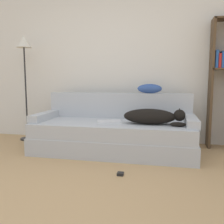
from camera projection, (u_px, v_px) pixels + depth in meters
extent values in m
plane|color=tan|center=(51.00, 207.00, 1.97)|extent=(20.00, 20.00, 0.00)
cube|color=silver|center=(112.00, 58.00, 4.08)|extent=(7.38, 0.06, 2.70)
cube|color=#B2B7BC|center=(113.00, 143.00, 3.49)|extent=(2.20, 0.92, 0.23)
cube|color=#B2B7BC|center=(113.00, 129.00, 3.45)|extent=(2.16, 0.88, 0.19)
cube|color=#B2B7BC|center=(119.00, 105.00, 3.80)|extent=(2.16, 0.15, 0.38)
cube|color=#B2B7BC|center=(45.00, 116.00, 3.64)|extent=(0.15, 0.73, 0.10)
cube|color=#B2B7BC|center=(191.00, 121.00, 3.22)|extent=(0.15, 0.73, 0.10)
ellipsoid|color=black|center=(149.00, 116.00, 3.26)|extent=(0.68, 0.28, 0.20)
sphere|color=black|center=(179.00, 115.00, 3.18)|extent=(0.15, 0.15, 0.15)
cone|color=black|center=(180.00, 111.00, 3.13)|extent=(0.05, 0.05, 0.07)
cone|color=black|center=(179.00, 111.00, 3.21)|extent=(0.05, 0.05, 0.07)
ellipsoid|color=black|center=(178.00, 124.00, 3.08)|extent=(0.20, 0.07, 0.06)
cube|color=silver|center=(109.00, 121.00, 3.43)|extent=(0.37, 0.29, 0.02)
ellipsoid|color=#335199|center=(150.00, 89.00, 3.68)|extent=(0.36, 0.15, 0.14)
cube|color=#4C3823|center=(211.00, 85.00, 3.64)|extent=(0.04, 0.26, 1.86)
cube|color=#4C3823|center=(223.00, 69.00, 3.58)|extent=(0.32, 0.26, 0.02)
cube|color=#234C93|center=(216.00, 59.00, 3.57)|extent=(0.04, 0.20, 0.25)
cube|color=red|center=(219.00, 61.00, 3.57)|extent=(0.03, 0.20, 0.20)
cube|color=#234C93|center=(222.00, 60.00, 3.56)|extent=(0.04, 0.20, 0.23)
cylinder|color=#232326|center=(28.00, 139.00, 4.22)|extent=(0.24, 0.24, 0.02)
cylinder|color=#232326|center=(26.00, 94.00, 4.12)|extent=(0.02, 0.02, 1.50)
cone|color=silver|center=(24.00, 41.00, 4.01)|extent=(0.24, 0.24, 0.19)
cube|color=black|center=(120.00, 174.00, 2.63)|extent=(0.07, 0.07, 0.03)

